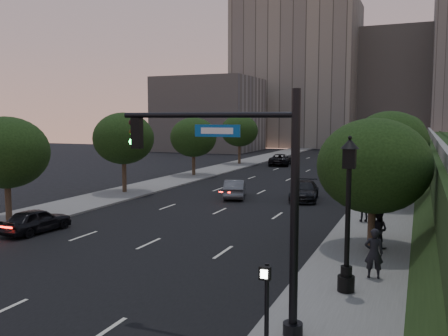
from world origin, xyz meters
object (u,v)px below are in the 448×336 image
at_px(pedestrian_c, 364,206).
at_px(sedan_near_right, 304,191).
at_px(pedestrian_b, 379,229).
at_px(sedan_far_right, 339,168).
at_px(sedan_mid_left, 235,189).
at_px(pedestrian_a, 374,253).
at_px(traffic_signal_mast, 257,209).
at_px(sedan_far_left, 280,160).
at_px(sedan_near_left, 36,220).
at_px(street_lamp, 348,222).

bearing_deg(pedestrian_c, sedan_near_right, -74.18).
bearing_deg(pedestrian_b, sedan_far_right, -49.39).
relative_size(sedan_mid_left, sedan_near_right, 0.89).
bearing_deg(pedestrian_a, pedestrian_b, -96.70).
bearing_deg(traffic_signal_mast, sedan_far_left, 104.98).
bearing_deg(pedestrian_a, pedestrian_c, -91.02).
distance_m(sedan_mid_left, sedan_near_right, 5.40).
distance_m(sedan_near_left, sedan_far_left, 41.45).
height_order(sedan_near_left, pedestrian_a, pedestrian_a).
relative_size(street_lamp, pedestrian_a, 2.92).
height_order(sedan_near_right, pedestrian_b, pedestrian_b).
xyz_separation_m(traffic_signal_mast, sedan_far_left, (-12.95, 48.39, -2.90)).
distance_m(traffic_signal_mast, sedan_near_right, 23.34).
distance_m(sedan_near_right, pedestrian_c, 8.63).
bearing_deg(pedestrian_a, sedan_near_left, -12.63).
relative_size(sedan_far_right, pedestrian_b, 2.21).
distance_m(street_lamp, sedan_near_left, 17.32).
xyz_separation_m(traffic_signal_mast, street_lamp, (1.97, 4.04, -1.04)).
height_order(street_lamp, sedan_near_right, street_lamp).
bearing_deg(sedan_far_right, sedan_near_left, -125.16).
bearing_deg(sedan_far_right, street_lamp, -98.34).
bearing_deg(sedan_mid_left, pedestrian_b, 117.87).
xyz_separation_m(traffic_signal_mast, sedan_far_right, (-4.09, 41.35, -3.01)).
bearing_deg(street_lamp, traffic_signal_mast, -116.05).
bearing_deg(pedestrian_a, sedan_far_right, -88.12).
height_order(pedestrian_b, pedestrian_c, pedestrian_c).
bearing_deg(pedestrian_b, sedan_mid_left, -15.91).
height_order(street_lamp, sedan_near_left, street_lamp).
xyz_separation_m(sedan_near_left, sedan_near_right, (11.14, 15.84, 0.04)).
bearing_deg(sedan_far_left, sedan_near_left, 78.68).
relative_size(street_lamp, sedan_far_left, 1.01).
distance_m(sedan_near_left, pedestrian_b, 17.85).
height_order(sedan_far_right, pedestrian_a, pedestrian_a).
relative_size(sedan_far_left, sedan_far_right, 1.43).
bearing_deg(sedan_mid_left, sedan_far_left, -99.55).
bearing_deg(pedestrian_a, sedan_mid_left, -62.38).
xyz_separation_m(sedan_mid_left, sedan_far_left, (-3.81, 26.55, 0.05)).
distance_m(sedan_near_right, pedestrian_a, 18.19).
distance_m(sedan_near_left, sedan_far_right, 36.04).
bearing_deg(sedan_far_left, pedestrian_a, 101.73).
height_order(sedan_near_right, pedestrian_a, pedestrian_a).
xyz_separation_m(sedan_near_left, pedestrian_b, (17.53, 3.39, 0.35)).
xyz_separation_m(traffic_signal_mast, pedestrian_a, (2.73, 5.87, -2.56)).
bearing_deg(sedan_far_right, sedan_mid_left, -122.08).
relative_size(sedan_near_right, pedestrian_c, 2.60).
height_order(sedan_near_right, pedestrian_c, pedestrian_c).
bearing_deg(traffic_signal_mast, pedestrian_b, 76.22).
bearing_deg(street_lamp, sedan_near_left, 170.11).
relative_size(traffic_signal_mast, street_lamp, 1.25).
distance_m(traffic_signal_mast, sedan_mid_left, 23.86).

